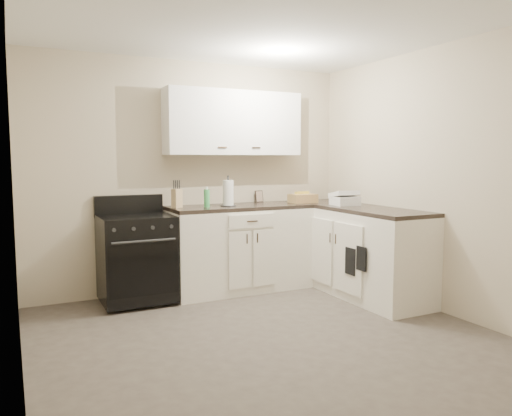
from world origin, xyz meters
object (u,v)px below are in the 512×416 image
stove (137,258)px  paper_towel (228,193)px  wicker_basket (303,198)px  countertop_grill (345,201)px  knife_block (177,198)px

stove → paper_towel: 1.17m
wicker_basket → countertop_grill: (0.25, -0.48, -0.00)m
countertop_grill → paper_towel: bearing=164.1°
paper_towel → wicker_basket: size_ratio=0.93×
knife_block → paper_towel: size_ratio=0.71×
knife_block → countertop_grill: 1.82m
knife_block → wicker_basket: 1.49m
knife_block → paper_towel: paper_towel is taller
stove → wicker_basket: wicker_basket is taller
stove → countertop_grill: 2.30m
knife_block → countertop_grill: size_ratio=0.75×
paper_towel → stove: bearing=179.3°
stove → countertop_grill: bearing=-12.5°
stove → countertop_grill: countertop_grill is taller
paper_towel → wicker_basket: bearing=0.2°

